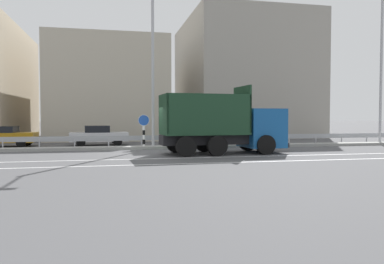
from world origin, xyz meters
TOP-DOWN VIEW (x-y plane):
  - ground_plane at (0.00, 0.00)m, footprint 320.00×320.00m
  - lane_strip_0 at (3.96, -2.82)m, footprint 67.51×0.16m
  - lane_strip_1 at (3.96, -5.00)m, footprint 67.51×0.16m
  - median_island at (0.00, 2.81)m, footprint 37.13×1.10m
  - median_guardrail at (-0.00, 3.97)m, footprint 67.51×0.09m
  - dump_truck at (4.80, -0.97)m, footprint 6.89×2.98m
  - median_road_sign at (0.06, 2.81)m, footprint 0.70×0.16m
  - street_lamp_1 at (0.64, 2.57)m, footprint 0.70×2.66m
  - street_lamp_2 at (17.04, 2.83)m, footprint 0.70×2.02m
  - parked_car_3 at (-8.88, 6.46)m, footprint 3.94×2.06m
  - parked_car_4 at (-2.81, 6.48)m, footprint 4.08×2.17m
  - background_building_1 at (-2.15, 17.53)m, footprint 10.13×15.32m
  - background_building_2 at (12.00, 18.51)m, footprint 12.15×15.15m

SIDE VIEW (x-z plane):
  - ground_plane at x=0.00m, z-range 0.00..0.00m
  - lane_strip_0 at x=3.96m, z-range 0.00..0.01m
  - lane_strip_1 at x=3.96m, z-range 0.00..0.01m
  - median_island at x=0.00m, z-range 0.00..0.18m
  - median_guardrail at x=0.00m, z-range 0.18..0.96m
  - parked_car_4 at x=-2.81m, z-range 0.01..1.41m
  - parked_car_3 at x=-8.88m, z-range 0.02..1.40m
  - median_road_sign at x=0.06m, z-range 0.05..2.18m
  - dump_truck at x=4.80m, z-range -0.55..3.13m
  - background_building_1 at x=-2.15m, z-range 0.00..8.84m
  - street_lamp_1 at x=0.64m, z-range 0.55..10.65m
  - street_lamp_2 at x=17.04m, z-range 0.47..11.17m
  - background_building_2 at x=12.00m, z-range 0.00..12.27m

